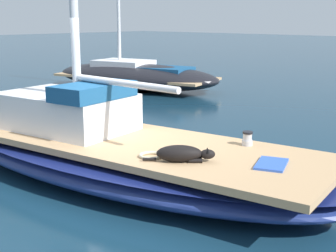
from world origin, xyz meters
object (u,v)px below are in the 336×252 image
(deck_winch, at_px, (247,139))
(deck_towel, at_px, (271,164))
(sailboat_main, at_px, (121,158))
(dog_black, at_px, (182,154))
(moored_boat_starboard_side, at_px, (135,75))
(coiled_rope, at_px, (151,155))

(deck_winch, bearing_deg, deck_towel, -128.59)
(sailboat_main, height_order, dog_black, dog_black)
(sailboat_main, distance_m, moored_boat_starboard_side, 9.60)
(dog_black, bearing_deg, coiled_rope, 106.62)
(sailboat_main, bearing_deg, deck_towel, -81.55)
(sailboat_main, bearing_deg, coiled_rope, -111.45)
(sailboat_main, relative_size, coiled_rope, 23.20)
(sailboat_main, xyz_separation_m, dog_black, (-0.29, -1.51, 0.43))
(coiled_rope, xyz_separation_m, moored_boat_starboard_side, (7.23, 7.83, -0.18))
(sailboat_main, xyz_separation_m, deck_towel, (0.37, -2.46, 0.34))
(dog_black, height_order, moored_boat_starboard_side, moored_boat_starboard_side)
(dog_black, height_order, deck_towel, dog_black)
(sailboat_main, relative_size, deck_winch, 35.80)
(sailboat_main, relative_size, dog_black, 9.79)
(sailboat_main, distance_m, deck_winch, 2.00)
(deck_towel, bearing_deg, deck_winch, 51.41)
(moored_boat_starboard_side, bearing_deg, dog_black, -130.62)
(sailboat_main, xyz_separation_m, coiled_rope, (-0.42, -1.06, 0.35))
(deck_winch, bearing_deg, sailboat_main, 119.62)
(sailboat_main, height_order, moored_boat_starboard_side, moored_boat_starboard_side)
(coiled_rope, bearing_deg, deck_towel, -60.68)
(deck_towel, relative_size, moored_boat_starboard_side, 0.08)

